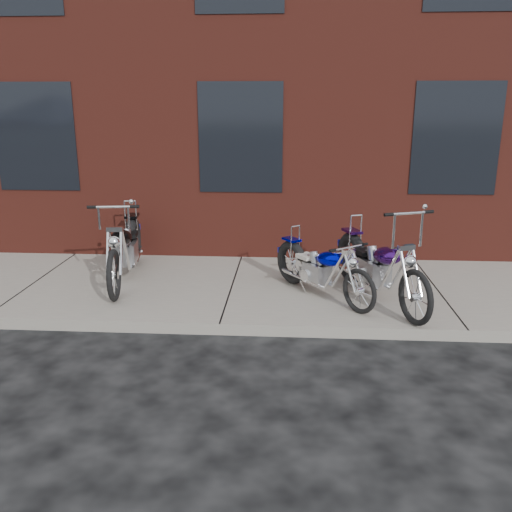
{
  "coord_description": "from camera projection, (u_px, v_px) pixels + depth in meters",
  "views": [
    {
      "loc": [
        0.85,
        -6.12,
        2.78
      ],
      "look_at": [
        0.4,
        0.8,
        0.8
      ],
      "focal_mm": 38.0,
      "sensor_mm": 36.0,
      "label": 1
    }
  ],
  "objects": [
    {
      "name": "sidewalk",
      "position": [
        232.0,
        289.0,
        8.11
      ],
      "size": [
        22.0,
        3.0,
        0.15
      ],
      "primitive_type": "cube",
      "color": "gray",
      "rests_on": "ground"
    },
    {
      "name": "chopper_third",
      "position": [
        125.0,
        251.0,
        8.22
      ],
      "size": [
        0.62,
        2.5,
        1.27
      ],
      "rotation": [
        0.0,
        0.0,
        -1.44
      ],
      "color": "black",
      "rests_on": "sidewalk"
    },
    {
      "name": "chopper_blue",
      "position": [
        321.0,
        271.0,
        7.52
      ],
      "size": [
        1.32,
        1.7,
        0.89
      ],
      "rotation": [
        0.0,
        0.0,
        -0.92
      ],
      "color": "black",
      "rests_on": "sidewalk"
    },
    {
      "name": "building_brick",
      "position": [
        259.0,
        50.0,
        13.27
      ],
      "size": [
        22.0,
        10.0,
        8.0
      ],
      "primitive_type": "cube",
      "color": "maroon",
      "rests_on": "ground"
    },
    {
      "name": "chopper_purple",
      "position": [
        378.0,
        269.0,
        7.36
      ],
      "size": [
        1.0,
        2.29,
        1.35
      ],
      "rotation": [
        0.0,
        0.0,
        -1.2
      ],
      "color": "black",
      "rests_on": "sidewalk"
    },
    {
      "name": "ground",
      "position": [
        220.0,
        335.0,
        6.69
      ],
      "size": [
        120.0,
        120.0,
        0.0
      ],
      "primitive_type": "plane",
      "color": "black",
      "rests_on": "ground"
    }
  ]
}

